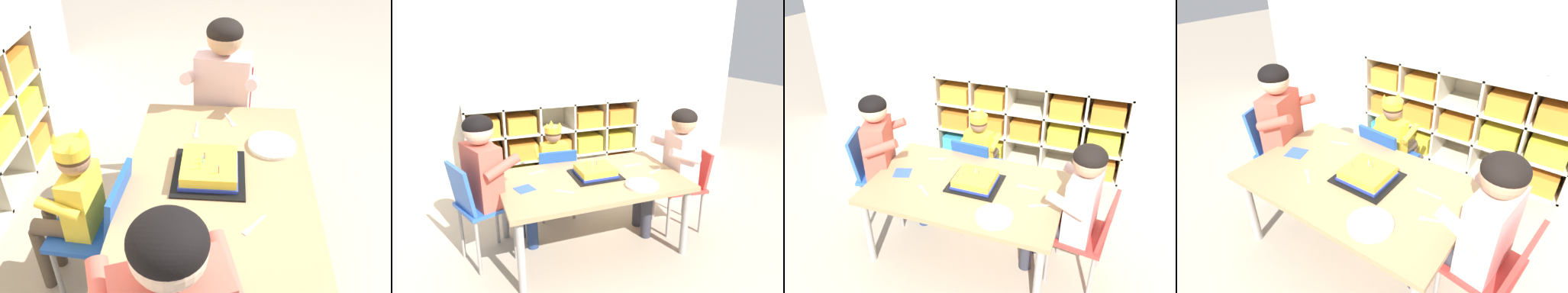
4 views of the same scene
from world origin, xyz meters
The scene contains 17 objects.
ground centered at (0.00, 0.00, 0.00)m, with size 16.00×16.00×0.00m, color tan.
classroom_back_wall centered at (0.00, 1.60, 1.46)m, with size 5.04×0.10×2.93m, color beige.
storage_cubby_shelf centered at (0.09, 1.35, 0.41)m, with size 1.80×0.39×0.84m.
activity_table centered at (0.00, 0.00, 0.49)m, with size 1.28×0.80×0.54m.
classroom_chair_blue centered at (-0.12, 0.50, 0.38)m, with size 0.35×0.35×0.63m.
child_with_crown centered at (-0.11, 0.60, 0.52)m, with size 0.31×0.31×0.83m.
classroom_chair_adult_side centered at (-0.78, 0.08, 0.45)m, with size 0.44×0.42×0.74m.
adult_helper_seated centered at (-0.67, 0.13, 0.64)m, with size 0.48×0.46×1.04m.
classroom_chair_guest_side centered at (0.81, 0.00, 0.39)m, with size 0.40×0.38×0.66m.
guest_at_table_side centered at (0.70, 0.01, 0.60)m, with size 0.45×0.43×0.99m.
birthday_cake_on_tray centered at (0.05, 0.04, 0.57)m, with size 0.34×0.31×0.10m.
paper_plate_stack centered at (0.28, -0.24, 0.55)m, with size 0.22×0.22×0.02m, color white.
paper_napkin_square centered at (-0.48, -0.01, 0.54)m, with size 0.12×0.12×0.00m, color #3356B7.
fork_scattered_mid_table centered at (0.39, 0.12, 0.54)m, with size 0.14×0.02×0.00m.
fork_near_child_seat centered at (-0.25, -0.14, 0.54)m, with size 0.11×0.09×0.00m.
fork_by_napkin centered at (-0.32, 0.25, 0.54)m, with size 0.12×0.05×0.00m.
fork_beside_plate_stack centered at (0.49, -0.05, 0.54)m, with size 0.13×0.06×0.00m.
Camera 2 is at (-0.86, -2.18, 1.55)m, focal length 32.87 mm.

